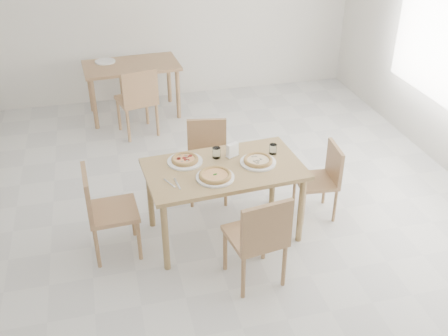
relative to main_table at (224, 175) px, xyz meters
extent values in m
plane|color=silver|center=(-0.16, 0.09, -0.66)|extent=(7.00, 7.00, 0.00)
plane|color=silver|center=(-0.16, 3.59, 0.74)|extent=(6.00, 0.00, 6.00)
cube|color=#A68355|center=(0.00, 0.00, 0.07)|extent=(1.49, 0.91, 0.04)
cylinder|color=#A68355|center=(-0.62, -0.38, -0.31)|extent=(0.06, 0.06, 0.71)
cylinder|color=#A68355|center=(0.67, -0.29, -0.31)|extent=(0.06, 0.06, 0.71)
cylinder|color=#A68355|center=(-0.67, 0.29, -0.31)|extent=(0.06, 0.06, 0.71)
cylinder|color=#A68355|center=(0.62, 0.38, -0.31)|extent=(0.06, 0.06, 0.71)
cube|color=#AA7D55|center=(0.10, -0.68, -0.21)|extent=(0.51, 0.51, 0.04)
cube|color=#AA7D55|center=(0.13, -0.88, 0.03)|extent=(0.45, 0.11, 0.42)
cylinder|color=#AA7D55|center=(0.26, -0.46, -0.45)|extent=(0.04, 0.04, 0.43)
cylinder|color=#AA7D55|center=(-0.12, -0.52, -0.45)|extent=(0.04, 0.04, 0.43)
cylinder|color=#AA7D55|center=(0.32, -0.84, -0.45)|extent=(0.04, 0.04, 0.43)
cylinder|color=#AA7D55|center=(-0.06, -0.90, -0.45)|extent=(0.04, 0.04, 0.43)
cube|color=#AA7D55|center=(-0.01, 0.66, -0.24)|extent=(0.48, 0.48, 0.04)
cube|color=#AA7D55|center=(0.02, 0.84, -0.02)|extent=(0.42, 0.11, 0.40)
cylinder|color=#AA7D55|center=(-0.22, 0.51, -0.46)|extent=(0.04, 0.04, 0.41)
cylinder|color=#AA7D55|center=(0.13, 0.45, -0.46)|extent=(0.04, 0.04, 0.41)
cylinder|color=#AA7D55|center=(-0.15, 0.86, -0.46)|extent=(0.04, 0.04, 0.41)
cylinder|color=#AA7D55|center=(0.20, 0.80, -0.46)|extent=(0.04, 0.04, 0.41)
cube|color=#AA7D55|center=(-1.04, -0.02, -0.22)|extent=(0.46, 0.46, 0.04)
cube|color=#AA7D55|center=(-1.23, -0.03, 0.01)|extent=(0.06, 0.44, 0.42)
cylinder|color=#AA7D55|center=(-0.84, -0.20, -0.45)|extent=(0.04, 0.04, 0.43)
cylinder|color=#AA7D55|center=(-0.86, 0.18, -0.45)|extent=(0.04, 0.04, 0.43)
cylinder|color=#AA7D55|center=(-1.22, -0.21, -0.45)|extent=(0.04, 0.04, 0.43)
cylinder|color=#AA7D55|center=(-1.23, 0.16, -0.45)|extent=(0.04, 0.04, 0.43)
cube|color=#AA7D55|center=(0.98, 0.09, -0.27)|extent=(0.41, 0.41, 0.04)
cube|color=#AA7D55|center=(1.15, 0.08, -0.07)|extent=(0.07, 0.39, 0.37)
cylinder|color=#AA7D55|center=(0.83, 0.27, -0.48)|extent=(0.03, 0.03, 0.37)
cylinder|color=#AA7D55|center=(0.80, -0.06, -0.48)|extent=(0.03, 0.03, 0.37)
cylinder|color=#AA7D55|center=(1.15, 0.24, -0.48)|extent=(0.03, 0.03, 0.37)
cylinder|color=#AA7D55|center=(1.13, -0.09, -0.48)|extent=(0.03, 0.03, 0.37)
cylinder|color=white|center=(-0.12, -0.16, 0.10)|extent=(0.34, 0.34, 0.02)
cylinder|color=white|center=(0.33, 0.00, 0.10)|extent=(0.33, 0.33, 0.02)
cylinder|color=white|center=(-0.33, 0.18, 0.10)|extent=(0.33, 0.33, 0.02)
cylinder|color=tan|center=(-0.12, -0.16, 0.11)|extent=(0.29, 0.29, 0.01)
torus|color=tan|center=(-0.12, -0.16, 0.12)|extent=(0.29, 0.29, 0.03)
cylinder|color=#C56022|center=(-0.12, -0.16, 0.12)|extent=(0.23, 0.23, 0.01)
ellipsoid|color=#225A14|center=(-0.12, -0.16, 0.13)|extent=(0.05, 0.04, 0.01)
cylinder|color=tan|center=(0.33, 0.00, 0.11)|extent=(0.36, 0.36, 0.01)
torus|color=tan|center=(0.33, 0.00, 0.12)|extent=(0.36, 0.36, 0.03)
cylinder|color=#F8EECB|center=(0.33, 0.00, 0.12)|extent=(0.28, 0.28, 0.01)
cylinder|color=tan|center=(-0.33, 0.18, 0.11)|extent=(0.30, 0.30, 0.01)
torus|color=tan|center=(-0.33, 0.18, 0.12)|extent=(0.31, 0.31, 0.03)
cylinder|color=#C56022|center=(-0.33, 0.18, 0.12)|extent=(0.23, 0.23, 0.01)
cylinder|color=white|center=(0.52, 0.14, 0.14)|extent=(0.07, 0.07, 0.10)
cylinder|color=white|center=(-0.02, 0.19, 0.14)|extent=(0.08, 0.08, 0.10)
cube|color=silver|center=(0.12, 0.17, 0.09)|extent=(0.14, 0.11, 0.01)
cube|color=white|center=(0.12, 0.17, 0.17)|extent=(0.12, 0.09, 0.13)
cube|color=silver|center=(-0.46, -0.18, 0.09)|extent=(0.04, 0.19, 0.01)
cube|color=silver|center=(-0.53, -0.15, 0.09)|extent=(0.09, 0.17, 0.01)
cube|color=#AA7D55|center=(-0.56, 2.99, 0.07)|extent=(1.33, 0.81, 0.04)
cylinder|color=#AA7D55|center=(-1.12, 2.66, -0.31)|extent=(0.06, 0.06, 0.71)
cylinder|color=#AA7D55|center=(0.02, 2.72, -0.31)|extent=(0.06, 0.06, 0.71)
cylinder|color=#AA7D55|center=(-1.15, 3.25, -0.31)|extent=(0.06, 0.06, 0.71)
cylinder|color=#AA7D55|center=(-0.01, 3.32, -0.31)|extent=(0.06, 0.06, 0.71)
cube|color=#AA7D55|center=(-0.58, 2.39, -0.19)|extent=(0.56, 0.56, 0.04)
cube|color=#AA7D55|center=(-0.53, 2.19, 0.05)|extent=(0.46, 0.15, 0.44)
cylinder|color=#AA7D55|center=(-0.43, 2.63, -0.44)|extent=(0.04, 0.04, 0.45)
cylinder|color=#AA7D55|center=(-0.82, 2.54, -0.44)|extent=(0.04, 0.04, 0.45)
cylinder|color=#AA7D55|center=(-0.34, 2.24, -0.44)|extent=(0.04, 0.04, 0.45)
cylinder|color=#AA7D55|center=(-0.72, 2.15, -0.44)|extent=(0.04, 0.04, 0.45)
cube|color=#AA7D55|center=(-0.55, 3.69, -0.21)|extent=(0.51, 0.51, 0.04)
cube|color=#AA7D55|center=(-0.59, 3.88, 0.02)|extent=(0.44, 0.12, 0.42)
cylinder|color=#AA7D55|center=(-0.71, 3.47, -0.45)|extent=(0.04, 0.04, 0.43)
cylinder|color=#AA7D55|center=(-0.33, 3.53, -0.45)|extent=(0.04, 0.04, 0.43)
cylinder|color=#AA7D55|center=(-0.77, 3.84, -0.45)|extent=(0.04, 0.04, 0.43)
cylinder|color=#AA7D55|center=(-0.40, 3.90, -0.45)|extent=(0.04, 0.04, 0.43)
cylinder|color=white|center=(-0.90, 3.16, 0.10)|extent=(0.28, 0.28, 0.02)
camera|label=1|loc=(-1.00, -4.00, 2.54)|focal=42.00mm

